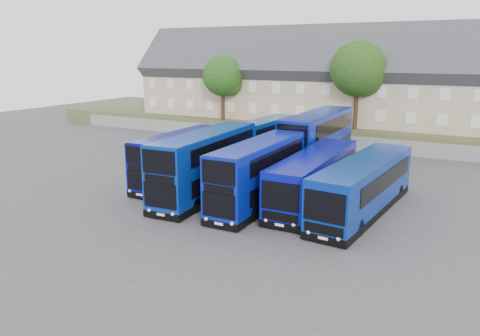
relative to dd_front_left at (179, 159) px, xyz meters
name	(u,v)px	position (x,y,z in m)	size (l,w,h in m)	color
ground	(214,214)	(6.11, -4.89, -1.92)	(120.00, 120.00, 0.00)	#424146
retaining_wall	(332,141)	(6.11, 19.11, -1.17)	(70.00, 0.40, 1.50)	slate
earth_bank	(356,126)	(6.11, 29.11, -0.92)	(80.00, 20.00, 2.00)	#454B2A
terrace_row	(350,83)	(6.11, 25.11, 4.67)	(54.00, 10.40, 11.20)	tan
dd_front_left	(179,159)	(0.00, 0.00, 0.00)	(2.41, 9.91, 3.92)	#070784
dd_front_mid	(206,165)	(3.57, -1.82, 0.30)	(3.26, 11.52, 4.53)	#082C94
dd_front_right	(259,175)	(7.72, -1.85, 0.16)	(2.62, 10.72, 4.24)	#081AA1
dd_rear_left	(262,143)	(2.67, 9.21, 0.02)	(2.51, 10.02, 3.96)	navy
dd_rear_right	(317,142)	(7.71, 9.80, 0.47)	(2.90, 12.24, 4.86)	#081C94
coach_east_a	(314,179)	(10.80, 0.45, -0.27)	(2.86, 12.38, 3.37)	#080F98
coach_east_b	(363,187)	(14.26, -0.16, -0.24)	(3.66, 12.71, 3.43)	navy
tree_west	(224,78)	(-7.74, 20.21, 5.13)	(4.80, 4.80, 7.65)	#382314
tree_mid	(360,71)	(8.26, 20.71, 6.14)	(5.76, 5.76, 9.18)	#382314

